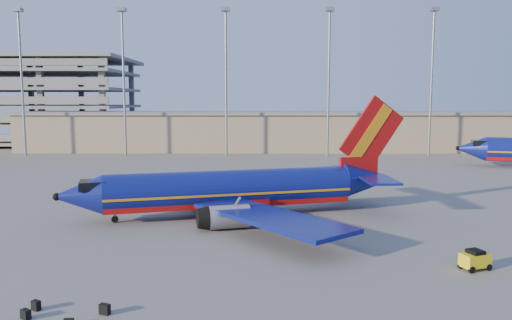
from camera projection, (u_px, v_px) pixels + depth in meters
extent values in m
plane|color=slate|center=(245.00, 204.00, 53.23)|extent=(220.00, 220.00, 0.00)
cube|color=tan|center=(298.00, 132.00, 110.26)|extent=(120.00, 15.00, 8.00)
cube|color=slate|center=(298.00, 113.00, 109.76)|extent=(122.00, 16.00, 0.60)
cube|color=slate|center=(10.00, 140.00, 127.01)|extent=(60.00, 30.00, 0.70)
cube|color=slate|center=(10.00, 123.00, 126.51)|extent=(60.00, 30.00, 0.70)
cube|color=slate|center=(9.00, 107.00, 126.00)|extent=(60.00, 30.00, 0.70)
cube|color=slate|center=(8.00, 90.00, 125.50)|extent=(60.00, 30.00, 0.70)
cube|color=slate|center=(7.00, 73.00, 125.00)|extent=(60.00, 30.00, 0.70)
cube|color=slate|center=(6.00, 60.00, 124.61)|extent=(62.00, 32.00, 0.80)
cube|color=slate|center=(32.00, 102.00, 138.78)|extent=(1.20, 1.20, 21.00)
cylinder|color=gray|center=(22.00, 85.00, 97.54)|extent=(0.44, 0.44, 28.00)
cube|color=gray|center=(18.00, 10.00, 95.82)|extent=(1.60, 1.60, 0.70)
cylinder|color=gray|center=(124.00, 85.00, 97.40)|extent=(0.44, 0.44, 28.00)
cube|color=gray|center=(122.00, 10.00, 95.68)|extent=(1.60, 1.60, 0.70)
cylinder|color=gray|center=(226.00, 85.00, 97.26)|extent=(0.44, 0.44, 28.00)
cube|color=gray|center=(226.00, 9.00, 95.54)|extent=(1.60, 1.60, 0.70)
cylinder|color=gray|center=(329.00, 85.00, 97.12)|extent=(0.44, 0.44, 28.00)
cube|color=gray|center=(330.00, 9.00, 95.40)|extent=(1.60, 1.60, 0.70)
cylinder|color=gray|center=(431.00, 85.00, 96.98)|extent=(0.44, 0.44, 28.00)
cube|color=gray|center=(434.00, 9.00, 95.26)|extent=(1.60, 1.60, 0.70)
cylinder|color=navy|center=(230.00, 189.00, 47.61)|extent=(23.42, 9.58, 3.59)
cube|color=#A50F0D|center=(230.00, 198.00, 47.72)|extent=(23.24, 8.92, 1.26)
cube|color=orange|center=(230.00, 191.00, 47.64)|extent=(23.43, 9.61, 0.21)
cone|color=navy|center=(79.00, 196.00, 44.14)|extent=(4.88, 4.53, 3.59)
cube|color=black|center=(93.00, 185.00, 44.35)|extent=(2.91, 3.05, 0.78)
cone|color=navy|center=(365.00, 179.00, 51.16)|extent=(5.81, 4.79, 3.59)
cube|color=#A50F0D|center=(359.00, 167.00, 50.81)|extent=(4.07, 1.58, 2.13)
cube|color=#A50F0D|center=(372.00, 133.00, 50.75)|extent=(6.96, 2.17, 7.74)
cube|color=orange|center=(370.00, 134.00, 50.70)|extent=(4.68, 1.64, 6.07)
cube|color=navy|center=(348.00, 170.00, 54.17)|extent=(5.43, 6.85, 0.21)
cube|color=navy|center=(378.00, 179.00, 47.83)|extent=(3.25, 6.36, 0.21)
cube|color=navy|center=(227.00, 183.00, 56.28)|extent=(7.09, 15.61, 0.34)
cube|color=navy|center=(270.00, 217.00, 39.89)|extent=(13.27, 14.72, 0.34)
cube|color=#A50F0D|center=(235.00, 202.00, 47.89)|extent=(6.61, 5.18, 0.97)
cylinder|color=gray|center=(209.00, 195.00, 52.34)|extent=(3.91, 2.88, 2.04)
cylinder|color=gray|center=(229.00, 217.00, 42.65)|extent=(3.91, 2.88, 2.04)
cylinder|color=gray|center=(115.00, 217.00, 45.15)|extent=(0.29, 0.29, 1.07)
cylinder|color=black|center=(115.00, 219.00, 45.18)|extent=(0.66, 0.40, 0.62)
cylinder|color=black|center=(239.00, 205.00, 50.66)|extent=(0.93, 0.73, 0.82)
cylinder|color=black|center=(251.00, 217.00, 45.82)|extent=(0.93, 0.73, 0.82)
cone|color=navy|center=(471.00, 149.00, 83.92)|extent=(5.42, 5.05, 4.00)
cube|color=black|center=(480.00, 143.00, 83.42)|extent=(3.24, 3.39, 0.86)
cube|color=yellow|center=(475.00, 260.00, 32.61)|extent=(2.09, 1.63, 0.88)
cube|color=black|center=(475.00, 252.00, 32.55)|extent=(1.16, 1.21, 0.31)
cylinder|color=black|center=(461.00, 265.00, 32.87)|extent=(0.48, 0.31, 0.46)
cylinder|color=black|center=(472.00, 270.00, 31.97)|extent=(0.48, 0.31, 0.46)
cylinder|color=black|center=(477.00, 263.00, 33.35)|extent=(0.48, 0.31, 0.46)
cylinder|color=black|center=(489.00, 267.00, 32.45)|extent=(0.48, 0.31, 0.46)
cube|color=black|center=(26.00, 314.00, 25.28)|extent=(0.61, 0.55, 0.50)
cube|color=black|center=(105.00, 309.00, 25.85)|extent=(0.63, 0.48, 0.55)
cube|color=black|center=(36.00, 305.00, 26.35)|extent=(0.55, 0.49, 0.53)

